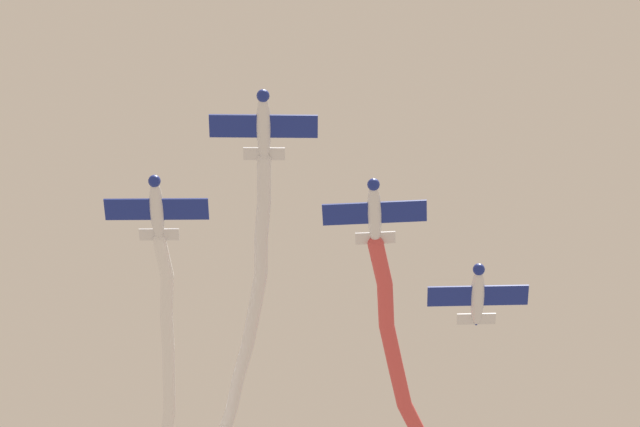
% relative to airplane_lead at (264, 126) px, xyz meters
% --- Properties ---
extents(airplane_lead, '(5.95, 4.41, 1.50)m').
position_rel_airplane_lead_xyz_m(airplane_lead, '(0.00, 0.00, 0.00)').
color(airplane_lead, silver).
extents(smoke_trail_lead, '(5.89, 30.33, 4.75)m').
position_rel_airplane_lead_xyz_m(smoke_trail_lead, '(1.74, -16.98, 1.88)').
color(smoke_trail_lead, white).
extents(airplane_left_wing, '(6.02, 4.50, 1.50)m').
position_rel_airplane_lead_xyz_m(airplane_left_wing, '(-6.25, -5.56, 0.00)').
color(airplane_left_wing, silver).
extents(smoke_trail_left_wing, '(8.70, 24.02, 1.84)m').
position_rel_airplane_lead_xyz_m(smoke_trail_left_wing, '(-9.35, -19.51, -0.27)').
color(smoke_trail_left_wing, '#DB4C4C').
extents(airplane_right_wing, '(5.96, 4.43, 1.50)m').
position_rel_airplane_lead_xyz_m(airplane_right_wing, '(6.19, -5.64, 0.30)').
color(airplane_right_wing, silver).
extents(smoke_trail_right_wing, '(1.93, 18.96, 1.66)m').
position_rel_airplane_lead_xyz_m(smoke_trail_right_wing, '(6.17, -16.90, 0.35)').
color(smoke_trail_right_wing, white).
extents(airplane_slot, '(5.98, 4.46, 1.50)m').
position_rel_airplane_lead_xyz_m(airplane_slot, '(-12.51, -11.13, -0.30)').
color(airplane_slot, silver).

